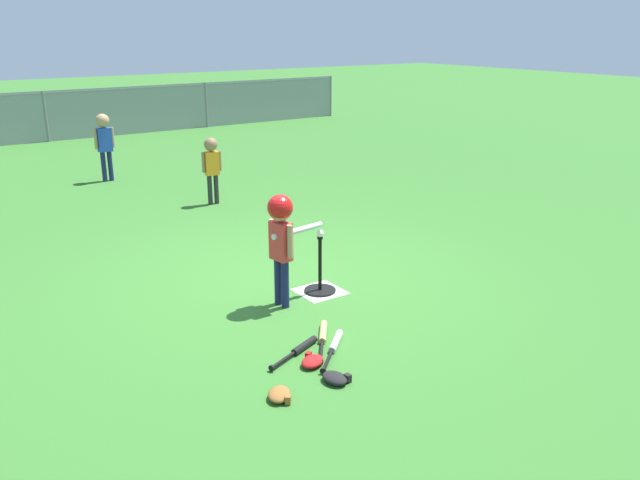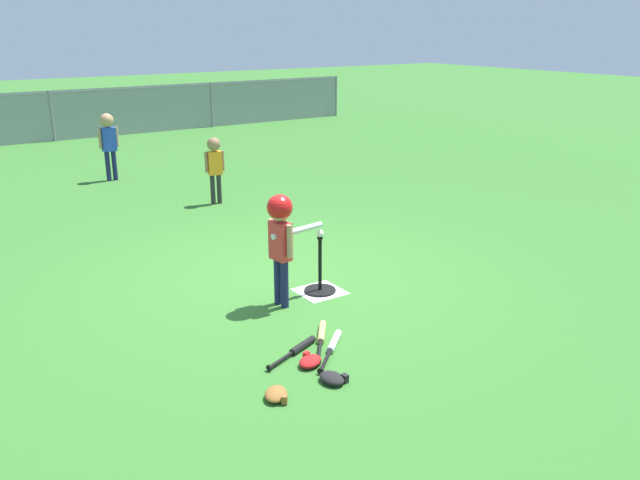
{
  "view_description": "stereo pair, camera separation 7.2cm",
  "coord_description": "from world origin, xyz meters",
  "views": [
    {
      "loc": [
        -3.39,
        -5.52,
        2.56
      ],
      "look_at": [
        0.08,
        -0.5,
        0.55
      ],
      "focal_mm": 36.67,
      "sensor_mm": 36.0,
      "label": 1
    },
    {
      "loc": [
        -3.33,
        -5.57,
        2.56
      ],
      "look_at": [
        0.08,
        -0.5,
        0.55
      ],
      "focal_mm": 36.67,
      "sensor_mm": 36.0,
      "label": 2
    }
  ],
  "objects": [
    {
      "name": "spare_bat_wood",
      "position": [
        -0.5,
        -1.38,
        0.03
      ],
      "size": [
        0.48,
        0.61,
        0.06
      ],
      "color": "#DBB266",
      "rests_on": "ground_plane"
    },
    {
      "name": "home_plate",
      "position": [
        0.08,
        -0.5,
        0.0
      ],
      "size": [
        0.44,
        0.44,
        0.01
      ],
      "primitive_type": "cube",
      "color": "white",
      "rests_on": "ground_plane"
    },
    {
      "name": "fielder_near_right",
      "position": [
        -0.13,
        5.64,
        0.74
      ],
      "size": [
        0.34,
        0.23,
        1.15
      ],
      "color": "#191E4C",
      "rests_on": "ground_plane"
    },
    {
      "name": "glove_near_bats",
      "position": [
        -0.83,
        -1.7,
        0.04
      ],
      "size": [
        0.27,
        0.25,
        0.07
      ],
      "color": "#B21919",
      "rests_on": "ground_plane"
    },
    {
      "name": "outfield_fence",
      "position": [
        0.0,
        10.41,
        0.62
      ],
      "size": [
        16.06,
        0.06,
        1.15
      ],
      "color": "slate",
      "rests_on": "ground_plane"
    },
    {
      "name": "baseball_on_tee",
      "position": [
        0.08,
        -0.5,
        0.62
      ],
      "size": [
        0.07,
        0.07,
        0.07
      ],
      "primitive_type": "sphere",
      "color": "white",
      "rests_on": "batting_tee"
    },
    {
      "name": "fielder_deep_right",
      "position": [
        0.7,
        3.22,
        0.64
      ],
      "size": [
        0.29,
        0.2,
        1.0
      ],
      "color": "#262626",
      "rests_on": "ground_plane"
    },
    {
      "name": "glove_by_plate",
      "position": [
        -1.3,
        -1.97,
        0.04
      ],
      "size": [
        0.26,
        0.27,
        0.07
      ],
      "color": "brown",
      "rests_on": "ground_plane"
    },
    {
      "name": "batting_tee",
      "position": [
        0.08,
        -0.5,
        0.09
      ],
      "size": [
        0.32,
        0.32,
        0.58
      ],
      "color": "black",
      "rests_on": "ground_plane"
    },
    {
      "name": "batter_child",
      "position": [
        -0.41,
        -0.57,
        0.78
      ],
      "size": [
        0.63,
        0.31,
        1.1
      ],
      "color": "#191E4C",
      "rests_on": "ground_plane"
    },
    {
      "name": "spare_bat_silver",
      "position": [
        -0.52,
        -1.57,
        0.03
      ],
      "size": [
        0.54,
        0.51,
        0.06
      ],
      "color": "silver",
      "rests_on": "ground_plane"
    },
    {
      "name": "ground_plane",
      "position": [
        0.0,
        0.0,
        0.0
      ],
      "size": [
        60.0,
        60.0,
        0.0
      ],
      "primitive_type": "plane",
      "color": "#336B28"
    },
    {
      "name": "glove_tossed_aside",
      "position": [
        -0.83,
        -2.02,
        0.04
      ],
      "size": [
        0.2,
        0.24,
        0.07
      ],
      "color": "black",
      "rests_on": "ground_plane"
    },
    {
      "name": "spare_bat_black",
      "position": [
        -0.79,
        -1.46,
        0.03
      ],
      "size": [
        0.59,
        0.28,
        0.06
      ],
      "color": "black",
      "rests_on": "ground_plane"
    }
  ]
}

